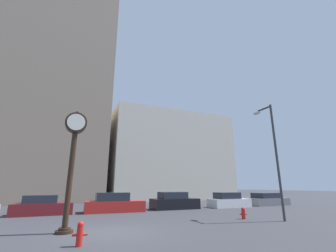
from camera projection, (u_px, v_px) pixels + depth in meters
ground_plane at (111, 232)px, 9.69m from camera, size 200.00×200.00×0.00m
building_tall_tower at (56, 92)px, 33.13m from camera, size 14.61×12.00×30.86m
building_storefront_row at (166, 158)px, 37.49m from camera, size 18.77×12.00×13.09m
street_clock at (73, 151)px, 10.33m from camera, size 0.97×0.72×5.42m
car_maroon at (43, 206)px, 15.71m from camera, size 3.85×1.88×1.32m
car_red at (114, 204)px, 17.41m from camera, size 4.53×2.03×1.45m
car_black at (174, 202)px, 19.70m from camera, size 4.11×1.92×1.43m
car_white at (228, 201)px, 21.39m from camera, size 3.94×1.79×1.35m
car_grey at (267, 200)px, 23.57m from camera, size 4.54×2.07×1.25m
fire_hydrant_near at (243, 213)px, 13.66m from camera, size 0.53×0.23×0.67m
fire_hydrant_far at (80, 233)px, 7.48m from camera, size 0.49×0.21×0.77m
street_lamp_right at (270, 142)px, 14.20m from camera, size 0.36×1.57×7.02m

